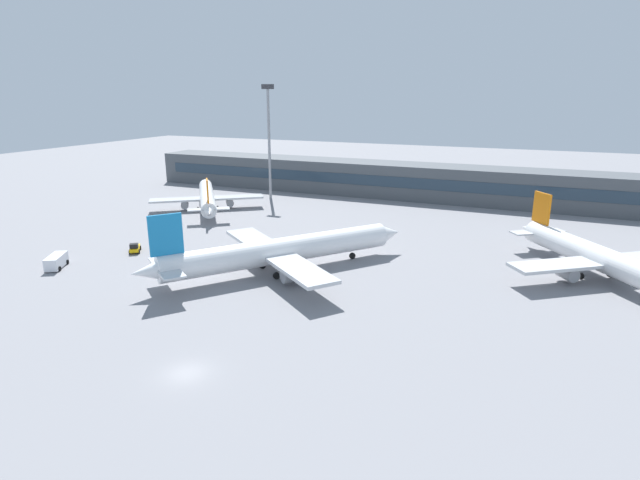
{
  "coord_description": "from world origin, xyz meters",
  "views": [
    {
      "loc": [
        30.28,
        -36.16,
        27.02
      ],
      "look_at": [
        -2.71,
        40.0,
        3.0
      ],
      "focal_mm": 28.49,
      "sensor_mm": 36.0,
      "label": 1
    }
  ],
  "objects_px": {
    "airplane_near": "(283,250)",
    "service_van_white": "(56,261)",
    "airplane_far": "(207,197)",
    "baggage_tug_yellow": "(135,248)",
    "airplane_mid": "(609,262)",
    "floodlight_tower_west": "(269,135)"
  },
  "relations": [
    {
      "from": "airplane_near",
      "to": "service_van_white",
      "type": "xyz_separation_m",
      "value": [
        -34.21,
        -13.05,
        -2.31
      ]
    },
    {
      "from": "airplane_far",
      "to": "baggage_tug_yellow",
      "type": "xyz_separation_m",
      "value": [
        9.37,
        -34.88,
        -2.11
      ]
    },
    {
      "from": "airplane_mid",
      "to": "floodlight_tower_west",
      "type": "relative_size",
      "value": 1.22
    },
    {
      "from": "airplane_near",
      "to": "airplane_mid",
      "type": "xyz_separation_m",
      "value": [
        46.34,
        14.5,
        -0.23
      ]
    },
    {
      "from": "airplane_mid",
      "to": "baggage_tug_yellow",
      "type": "relative_size",
      "value": 9.48
    },
    {
      "from": "airplane_far",
      "to": "baggage_tug_yellow",
      "type": "bearing_deg",
      "value": -74.96
    },
    {
      "from": "floodlight_tower_west",
      "to": "airplane_mid",
      "type": "bearing_deg",
      "value": -25.13
    },
    {
      "from": "airplane_far",
      "to": "floodlight_tower_west",
      "type": "xyz_separation_m",
      "value": [
        8.23,
        16.91,
        13.81
      ]
    },
    {
      "from": "airplane_far",
      "to": "service_van_white",
      "type": "xyz_separation_m",
      "value": [
        3.84,
        -46.36,
        -1.79
      ]
    },
    {
      "from": "airplane_near",
      "to": "baggage_tug_yellow",
      "type": "xyz_separation_m",
      "value": [
        -28.68,
        -1.57,
        -2.63
      ]
    },
    {
      "from": "airplane_far",
      "to": "floodlight_tower_west",
      "type": "distance_m",
      "value": 23.33
    },
    {
      "from": "baggage_tug_yellow",
      "to": "floodlight_tower_west",
      "type": "bearing_deg",
      "value": 91.26
    },
    {
      "from": "airplane_near",
      "to": "service_van_white",
      "type": "height_order",
      "value": "airplane_near"
    },
    {
      "from": "airplane_near",
      "to": "baggage_tug_yellow",
      "type": "bearing_deg",
      "value": -176.86
    },
    {
      "from": "service_van_white",
      "to": "floodlight_tower_west",
      "type": "xyz_separation_m",
      "value": [
        4.4,
        63.27,
        15.6
      ]
    },
    {
      "from": "airplane_mid",
      "to": "floodlight_tower_west",
      "type": "xyz_separation_m",
      "value": [
        -76.15,
        35.72,
        13.51
      ]
    },
    {
      "from": "service_van_white",
      "to": "floodlight_tower_west",
      "type": "height_order",
      "value": "floodlight_tower_west"
    },
    {
      "from": "airplane_far",
      "to": "floodlight_tower_west",
      "type": "bearing_deg",
      "value": 64.04
    },
    {
      "from": "airplane_far",
      "to": "airplane_mid",
      "type": "bearing_deg",
      "value": -12.56
    },
    {
      "from": "baggage_tug_yellow",
      "to": "airplane_mid",
      "type": "bearing_deg",
      "value": 12.1
    },
    {
      "from": "airplane_mid",
      "to": "airplane_far",
      "type": "bearing_deg",
      "value": 167.44
    },
    {
      "from": "airplane_mid",
      "to": "floodlight_tower_west",
      "type": "bearing_deg",
      "value": 154.87
    }
  ]
}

